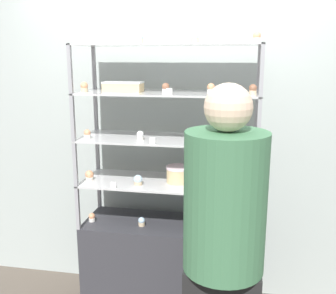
{
  "coord_description": "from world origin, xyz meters",
  "views": [
    {
      "loc": [
        0.48,
        -2.62,
        1.9
      ],
      "look_at": [
        0.0,
        0.0,
        1.28
      ],
      "focal_mm": 42.0,
      "sensor_mm": 36.0,
      "label": 1
    }
  ],
  "objects": [
    {
      "name": "cupcake_11",
      "position": [
        -0.56,
        -0.09,
        1.7
      ],
      "size": [
        0.05,
        0.05,
        0.07
      ],
      "color": "#CCB28C",
      "rests_on": "display_riser_upper"
    },
    {
      "name": "price_tag_2",
      "position": [
        -0.06,
        -0.21,
        1.37
      ],
      "size": [
        0.04,
        0.0,
        0.04
      ],
      "color": "white",
      "rests_on": "display_riser_middle"
    },
    {
      "name": "display_riser_middle",
      "position": [
        0.0,
        0.0,
        1.32
      ],
      "size": [
        1.23,
        0.45,
        0.32
      ],
      "color": "#99999E",
      "rests_on": "display_riser_lower"
    },
    {
      "name": "cupcake_16",
      "position": [
        -0.17,
        -0.06,
        2.01
      ],
      "size": [
        0.05,
        0.05,
        0.07
      ],
      "color": "#CCB28C",
      "rests_on": "display_riser_top"
    },
    {
      "name": "cupcake_1",
      "position": [
        -0.18,
        -0.08,
        0.74
      ],
      "size": [
        0.05,
        0.05,
        0.06
      ],
      "color": "#CCB28C",
      "rests_on": "display_base"
    },
    {
      "name": "cupcake_5",
      "position": [
        -0.19,
        -0.11,
        1.06
      ],
      "size": [
        0.06,
        0.06,
        0.07
      ],
      "color": "#CCB28C",
      "rests_on": "display_riser_lower"
    },
    {
      "name": "price_tag_0",
      "position": [
        0.38,
        -0.21,
        0.73
      ],
      "size": [
        0.04,
        0.0,
        0.04
      ],
      "color": "white",
      "rests_on": "display_base"
    },
    {
      "name": "display_base",
      "position": [
        0.0,
        0.0,
        0.36
      ],
      "size": [
        1.23,
        0.45,
        0.71
      ],
      "color": "#333338",
      "rests_on": "ground_plane"
    },
    {
      "name": "cupcake_3",
      "position": [
        0.57,
        -0.04,
        0.74
      ],
      "size": [
        0.05,
        0.05,
        0.06
      ],
      "color": "beige",
      "rests_on": "display_base"
    },
    {
      "name": "cupcake_10",
      "position": [
        0.56,
        -0.04,
        1.38
      ],
      "size": [
        0.05,
        0.05,
        0.06
      ],
      "color": "beige",
      "rests_on": "display_riser_middle"
    },
    {
      "name": "cupcake_14",
      "position": [
        0.56,
        -0.1,
        1.7
      ],
      "size": [
        0.05,
        0.05,
        0.07
      ],
      "color": "#CCB28C",
      "rests_on": "display_riser_upper"
    },
    {
      "name": "cupcake_12",
      "position": [
        0.0,
        -0.08,
        1.7
      ],
      "size": [
        0.05,
        0.05,
        0.07
      ],
      "color": "white",
      "rests_on": "display_riser_upper"
    },
    {
      "name": "cupcake_18",
      "position": [
        0.57,
        -0.09,
        2.01
      ],
      "size": [
        0.05,
        0.05,
        0.07
      ],
      "color": "beige",
      "rests_on": "display_riser_top"
    },
    {
      "name": "cupcake_15",
      "position": [
        -0.55,
        -0.09,
        2.01
      ],
      "size": [
        0.05,
        0.05,
        0.07
      ],
      "color": "white",
      "rests_on": "display_riser_top"
    },
    {
      "name": "cupcake_4",
      "position": [
        -0.56,
        -0.06,
        1.06
      ],
      "size": [
        0.06,
        0.06,
        0.07
      ],
      "color": "beige",
      "rests_on": "display_riser_lower"
    },
    {
      "name": "price_tag_4",
      "position": [
        0.01,
        -0.21,
        2.0
      ],
      "size": [
        0.04,
        0.0,
        0.04
      ],
      "color": "white",
      "rests_on": "display_riser_top"
    },
    {
      "name": "display_riser_upper",
      "position": [
        0.0,
        0.0,
        1.64
      ],
      "size": [
        1.23,
        0.45,
        0.32
      ],
      "color": "#99999E",
      "rests_on": "display_riser_middle"
    },
    {
      "name": "sheet_cake_frosted",
      "position": [
        -0.3,
        -0.03,
        1.7
      ],
      "size": [
        0.26,
        0.14,
        0.07
      ],
      "color": "#DBBC84",
      "rests_on": "display_riser_upper"
    },
    {
      "name": "layer_cake_centerpiece",
      "position": [
        0.07,
        -0.0,
        1.09
      ],
      "size": [
        0.17,
        0.17,
        0.12
      ],
      "color": "#DBBC84",
      "rests_on": "display_riser_lower"
    },
    {
      "name": "cupcake_7",
      "position": [
        -0.54,
        -0.11,
        1.38
      ],
      "size": [
        0.05,
        0.05,
        0.06
      ],
      "color": "white",
      "rests_on": "display_riser_middle"
    },
    {
      "name": "customer_figure",
      "position": [
        0.43,
        -0.75,
        0.95
      ],
      "size": [
        0.42,
        0.42,
        1.78
      ],
      "color": "black",
      "rests_on": "ground_plane"
    },
    {
      "name": "display_riser_top",
      "position": [
        0.0,
        0.0,
        1.96
      ],
      "size": [
        1.23,
        0.45,
        0.32
      ],
      "color": "#99999E",
      "rests_on": "display_riser_upper"
    },
    {
      "name": "cupcake_2",
      "position": [
        0.18,
        -0.09,
        0.74
      ],
      "size": [
        0.05,
        0.05,
        0.06
      ],
      "color": "beige",
      "rests_on": "display_base"
    },
    {
      "name": "price_tag_1",
      "position": [
        -0.34,
        -0.21,
        1.05
      ],
      "size": [
        0.04,
        0.0,
        0.04
      ],
      "color": "white",
      "rests_on": "display_riser_lower"
    },
    {
      "name": "price_tag_3",
      "position": [
        0.05,
        -0.21,
        1.68
      ],
      "size": [
        0.04,
        0.0,
        0.04
      ],
      "color": "white",
      "rests_on": "display_riser_upper"
    },
    {
      "name": "display_riser_lower",
      "position": [
        0.0,
        0.0,
        1.01
      ],
      "size": [
        1.23,
        0.45,
        0.32
      ],
      "color": "#99999E",
      "rests_on": "display_base"
    },
    {
      "name": "cupcake_13",
      "position": [
        0.29,
        -0.06,
        1.7
      ],
      "size": [
        0.05,
        0.05,
        0.07
      ],
      "color": "white",
      "rests_on": "display_riser_upper"
    },
    {
      "name": "cupcake_9",
      "position": [
        0.18,
        -0.11,
        1.38
      ],
      "size": [
        0.05,
        0.05,
        0.06
      ],
      "color": "beige",
      "rests_on": "display_riser_middle"
    },
    {
      "name": "cupcake_6",
      "position": [
        0.55,
        -0.1,
        1.06
      ],
      "size": [
        0.06,
        0.06,
        0.07
      ],
      "color": "white",
      "rests_on": "display_riser_lower"
    },
    {
      "name": "cupcake_8",
      "position": [
        -0.17,
        -0.1,
        1.38
      ],
      "size": [
        0.05,
        0.05,
        0.06
      ],
      "color": "white",
      "rests_on": "display_riser_middle"
    },
    {
      "name": "cupcake_17",
      "position": [
        0.19,
        -0.12,
        2.01
      ],
      "size": [
        0.05,
        0.05,
        0.07
      ],
      "color": "#CCB28C",
      "rests_on": "display_riser_top"
    },
    {
      "name": "back_wall",
      "position": [
        0.0,
        0.37,
        1.3
      ],
      "size": [
        8.0,
        0.05,
        2.6
      ],
      "color": "#A8B2AD",
      "rests_on": "ground_plane"
    },
    {
      "name": "cupcake_0",
      "position": [
        -0.56,
        -0.07,
        0.74
      ],
      "size": [
        0.05,
        0.05,
        0.06
      ],
      "color": "white",
      "rests_on": "display_base"
    }
  ]
}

